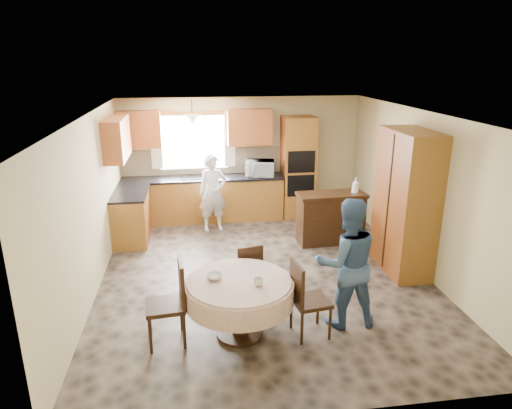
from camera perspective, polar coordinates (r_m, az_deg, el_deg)
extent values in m
cube|color=brown|center=(7.29, 0.96, -8.72)|extent=(5.00, 6.00, 0.01)
cube|color=white|center=(6.55, 1.08, 11.18)|extent=(5.00, 6.00, 0.01)
cube|color=tan|center=(9.70, -1.82, 5.93)|extent=(5.00, 0.02, 2.50)
cube|color=tan|center=(4.12, 7.82, -11.73)|extent=(5.00, 0.02, 2.50)
cube|color=tan|center=(6.89, -19.97, -0.23)|extent=(0.02, 6.00, 2.50)
cube|color=tan|center=(7.61, 19.94, 1.45)|extent=(0.02, 6.00, 2.50)
cube|color=white|center=(9.55, -7.85, 7.73)|extent=(1.40, 0.03, 1.10)
cube|color=white|center=(9.52, -12.42, 7.75)|extent=(0.22, 0.02, 1.15)
cube|color=white|center=(9.53, -3.30, 8.15)|extent=(0.22, 0.02, 1.15)
cube|color=#AB7F2D|center=(9.56, -6.64, 0.62)|extent=(3.30, 0.60, 0.88)
cube|color=black|center=(9.43, -6.74, 3.28)|extent=(3.30, 0.64, 0.04)
cube|color=#AB7F2D|center=(8.78, -15.28, -1.52)|extent=(0.60, 1.20, 0.88)
cube|color=black|center=(8.64, -15.53, 1.36)|extent=(0.64, 1.20, 0.04)
cube|color=beige|center=(9.65, -6.85, 5.33)|extent=(3.30, 0.02, 0.55)
cube|color=#C56531|center=(9.41, -14.40, 9.10)|extent=(0.85, 0.33, 0.72)
cube|color=#C56531|center=(9.44, -0.83, 9.68)|extent=(0.90, 0.33, 0.72)
cube|color=#C56531|center=(8.44, -17.02, 7.90)|extent=(0.33, 1.20, 0.72)
cube|color=#AB7F2D|center=(9.63, 5.24, 4.63)|extent=(0.66, 0.62, 2.12)
cube|color=black|center=(9.29, 5.71, 5.32)|extent=(0.56, 0.01, 0.45)
cube|color=black|center=(9.42, 5.62, 2.35)|extent=(0.56, 0.01, 0.45)
cone|color=beige|center=(9.00, -7.95, 10.45)|extent=(0.36, 0.36, 0.18)
cube|color=#341F0E|center=(8.45, 9.29, -1.85)|extent=(1.26, 0.57, 0.88)
cube|color=black|center=(8.20, 15.85, -4.32)|extent=(0.41, 0.32, 0.52)
cube|color=#AB7F2D|center=(7.44, 18.27, 0.23)|extent=(0.59, 1.18, 2.24)
cylinder|color=#341F0E|center=(5.70, -2.06, -13.07)|extent=(0.19, 0.19, 0.68)
cylinder|color=#341F0E|center=(5.87, -2.02, -15.75)|extent=(0.58, 0.58, 0.04)
cylinder|color=beige|center=(5.51, -2.10, -9.69)|extent=(1.25, 1.25, 0.05)
cylinder|color=beige|center=(5.57, -2.09, -10.91)|extent=(1.31, 1.31, 0.27)
cube|color=#341F0E|center=(5.60, -11.29, -12.32)|extent=(0.49, 0.49, 0.05)
cube|color=#341F0E|center=(5.47, -9.30, -9.50)|extent=(0.09, 0.43, 0.54)
cylinder|color=#341F0E|center=(5.58, -13.27, -15.61)|extent=(0.04, 0.04, 0.46)
cylinder|color=#341F0E|center=(5.56, -9.14, -15.51)|extent=(0.04, 0.04, 0.46)
cylinder|color=#341F0E|center=(5.91, -12.98, -13.54)|extent=(0.04, 0.04, 0.46)
cylinder|color=#341F0E|center=(5.89, -9.11, -13.43)|extent=(0.04, 0.04, 0.46)
cube|color=#341F0E|center=(6.44, -1.17, -8.51)|extent=(0.44, 0.44, 0.04)
cube|color=#341F0E|center=(6.19, -0.70, -7.18)|extent=(0.36, 0.10, 0.45)
cylinder|color=#341F0E|center=(6.39, -2.43, -10.92)|extent=(0.03, 0.03, 0.38)
cylinder|color=#341F0E|center=(6.42, 0.48, -10.73)|extent=(0.03, 0.03, 0.38)
cylinder|color=#341F0E|center=(6.67, -2.72, -9.59)|extent=(0.03, 0.03, 0.38)
cylinder|color=#341F0E|center=(6.70, 0.06, -9.42)|extent=(0.03, 0.03, 0.38)
cube|color=#341F0E|center=(5.69, 6.88, -11.90)|extent=(0.48, 0.48, 0.05)
cube|color=#341F0E|center=(5.50, 5.13, -9.77)|extent=(0.10, 0.40, 0.50)
cylinder|color=#341F0E|center=(5.63, 5.43, -15.06)|extent=(0.04, 0.04, 0.43)
cylinder|color=#341F0E|center=(5.71, 9.08, -14.66)|extent=(0.04, 0.04, 0.43)
cylinder|color=#341F0E|center=(5.93, 4.60, -13.19)|extent=(0.04, 0.04, 0.43)
cylinder|color=#341F0E|center=(6.01, 8.06, -12.85)|extent=(0.04, 0.04, 0.43)
cube|color=#E99E44|center=(7.93, 18.42, 5.07)|extent=(0.05, 0.61, 0.51)
cube|color=#A2B9BE|center=(7.92, 18.23, 5.07)|extent=(0.01, 0.51, 0.40)
imported|color=silver|center=(9.44, 0.48, 4.56)|extent=(0.65, 0.49, 0.32)
imported|color=silver|center=(8.90, -5.42, 1.45)|extent=(0.61, 0.46, 1.51)
imported|color=#39567D|center=(5.81, 11.25, -7.17)|extent=(0.83, 0.65, 1.68)
imported|color=#B2B2B2|center=(8.25, 7.97, 1.10)|extent=(0.24, 0.24, 0.05)
imported|color=silver|center=(8.41, 12.31, 2.20)|extent=(0.15, 0.15, 0.33)
imported|color=#B2B2B2|center=(5.36, 0.30, -9.64)|extent=(0.14, 0.14, 0.09)
imported|color=#B2B2B2|center=(5.54, -5.21, -8.97)|extent=(0.25, 0.25, 0.06)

